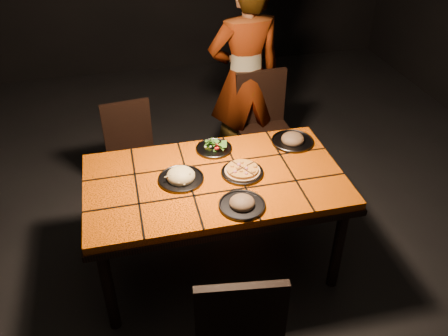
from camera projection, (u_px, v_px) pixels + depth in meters
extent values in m
cube|color=black|center=(216.00, 264.00, 3.39)|extent=(6.00, 7.00, 0.04)
cube|color=#FF6708|center=(215.00, 181.00, 2.96)|extent=(1.60, 0.90, 0.05)
cube|color=black|center=(215.00, 186.00, 2.98)|extent=(1.62, 0.92, 0.04)
cylinder|color=black|center=(109.00, 289.00, 2.75)|extent=(0.07, 0.07, 0.66)
cylinder|color=black|center=(338.00, 248.00, 3.03)|extent=(0.07, 0.07, 0.66)
cylinder|color=black|center=(104.00, 209.00, 3.34)|extent=(0.07, 0.07, 0.66)
cylinder|color=black|center=(297.00, 181.00, 3.62)|extent=(0.07, 0.07, 0.66)
cube|color=black|center=(235.00, 320.00, 2.44)|extent=(0.47, 0.47, 0.04)
cube|color=black|center=(241.00, 320.00, 2.14)|extent=(0.42, 0.10, 0.46)
cylinder|color=black|center=(261.00, 319.00, 2.73)|extent=(0.04, 0.04, 0.43)
cylinder|color=black|center=(202.00, 323.00, 2.70)|extent=(0.04, 0.04, 0.43)
cube|color=black|center=(135.00, 161.00, 3.70)|extent=(0.42, 0.42, 0.04)
cube|color=black|center=(127.00, 126.00, 3.70)|extent=(0.38, 0.08, 0.41)
cylinder|color=black|center=(122.00, 198.00, 3.66)|extent=(0.03, 0.03, 0.39)
cylinder|color=black|center=(160.00, 190.00, 3.74)|extent=(0.03, 0.03, 0.39)
cylinder|color=black|center=(115.00, 176.00, 3.89)|extent=(0.03, 0.03, 0.39)
cylinder|color=black|center=(152.00, 169.00, 3.98)|extent=(0.03, 0.03, 0.39)
cube|color=black|center=(267.00, 135.00, 3.92)|extent=(0.44, 0.44, 0.04)
cube|color=black|center=(260.00, 97.00, 3.93)|extent=(0.43, 0.05, 0.47)
cylinder|color=black|center=(252.00, 173.00, 3.89)|extent=(0.04, 0.04, 0.44)
cylinder|color=black|center=(291.00, 167.00, 3.96)|extent=(0.04, 0.04, 0.44)
cylinder|color=black|center=(240.00, 151.00, 4.16)|extent=(0.04, 0.04, 0.44)
cylinder|color=black|center=(277.00, 145.00, 4.23)|extent=(0.04, 0.04, 0.44)
imported|color=brown|center=(245.00, 78.00, 3.89)|extent=(0.65, 0.46, 1.71)
cylinder|color=#323237|center=(242.00, 173.00, 2.97)|extent=(0.27, 0.27, 0.01)
torus|color=#323237|center=(242.00, 172.00, 2.97)|extent=(0.27, 0.27, 0.01)
cylinder|color=tan|center=(242.00, 171.00, 2.96)|extent=(0.30, 0.30, 0.01)
cylinder|color=#F2A33E|center=(242.00, 169.00, 2.95)|extent=(0.27, 0.27, 0.02)
cylinder|color=#323237|center=(181.00, 179.00, 2.92)|extent=(0.28, 0.28, 0.01)
torus|color=#323237|center=(181.00, 178.00, 2.91)|extent=(0.28, 0.28, 0.01)
ellipsoid|color=beige|center=(181.00, 175.00, 2.90)|extent=(0.17, 0.17, 0.09)
cylinder|color=#323237|center=(214.00, 149.00, 3.20)|extent=(0.24, 0.24, 0.01)
torus|color=#323237|center=(214.00, 148.00, 3.19)|extent=(0.25, 0.25, 0.01)
cylinder|color=#323237|center=(242.00, 206.00, 2.71)|extent=(0.27, 0.27, 0.01)
torus|color=#323237|center=(242.00, 204.00, 2.71)|extent=(0.27, 0.27, 0.01)
ellipsoid|color=brown|center=(242.00, 202.00, 2.69)|extent=(0.16, 0.16, 0.09)
cylinder|color=#323237|center=(292.00, 142.00, 3.27)|extent=(0.29, 0.29, 0.01)
torus|color=#323237|center=(293.00, 141.00, 3.27)|extent=(0.29, 0.29, 0.01)
ellipsoid|color=brown|center=(293.00, 138.00, 3.26)|extent=(0.17, 0.17, 0.10)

